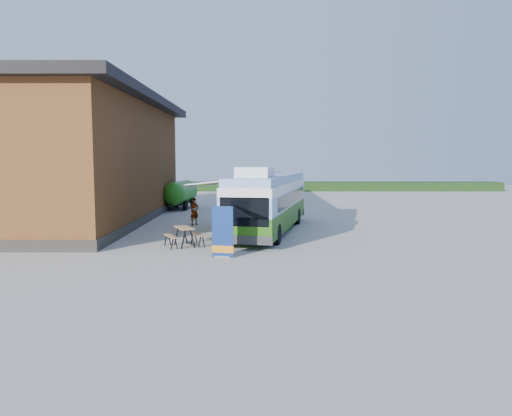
{
  "coord_description": "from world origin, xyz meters",
  "views": [
    {
      "loc": [
        0.05,
        -19.89,
        3.82
      ],
      "look_at": [
        -0.03,
        4.01,
        1.4
      ],
      "focal_mm": 35.0,
      "sensor_mm": 36.0,
      "label": 1
    }
  ],
  "objects_px": {
    "banner": "(223,237)",
    "slurry_tanker": "(181,193)",
    "bus": "(269,201)",
    "picnic_table": "(184,232)",
    "person_a": "(195,211)",
    "person_b": "(248,222)"
  },
  "relations": [
    {
      "from": "person_b",
      "to": "picnic_table",
      "type": "bearing_deg",
      "value": -60.69
    },
    {
      "from": "picnic_table",
      "to": "person_a",
      "type": "height_order",
      "value": "person_a"
    },
    {
      "from": "banner",
      "to": "slurry_tanker",
      "type": "distance_m",
      "value": 18.72
    },
    {
      "from": "banner",
      "to": "slurry_tanker",
      "type": "xyz_separation_m",
      "value": [
        -4.4,
        18.19,
        0.38
      ]
    },
    {
      "from": "banner",
      "to": "slurry_tanker",
      "type": "bearing_deg",
      "value": 115.57
    },
    {
      "from": "picnic_table",
      "to": "person_a",
      "type": "relative_size",
      "value": 1.21
    },
    {
      "from": "person_a",
      "to": "slurry_tanker",
      "type": "height_order",
      "value": "slurry_tanker"
    },
    {
      "from": "bus",
      "to": "picnic_table",
      "type": "bearing_deg",
      "value": -119.35
    },
    {
      "from": "banner",
      "to": "picnic_table",
      "type": "height_order",
      "value": "banner"
    },
    {
      "from": "banner",
      "to": "picnic_table",
      "type": "xyz_separation_m",
      "value": [
        -1.82,
        2.37,
        -0.19
      ]
    },
    {
      "from": "bus",
      "to": "person_a",
      "type": "xyz_separation_m",
      "value": [
        -4.17,
        2.6,
        -0.85
      ]
    },
    {
      "from": "person_b",
      "to": "slurry_tanker",
      "type": "xyz_separation_m",
      "value": [
        -5.32,
        14.85,
        0.24
      ]
    },
    {
      "from": "person_a",
      "to": "slurry_tanker",
      "type": "distance_m",
      "value": 9.22
    },
    {
      "from": "banner",
      "to": "person_a",
      "type": "height_order",
      "value": "banner"
    },
    {
      "from": "picnic_table",
      "to": "person_b",
      "type": "relative_size",
      "value": 0.98
    },
    {
      "from": "banner",
      "to": "person_b",
      "type": "relative_size",
      "value": 1.04
    },
    {
      "from": "bus",
      "to": "banner",
      "type": "height_order",
      "value": "bus"
    },
    {
      "from": "slurry_tanker",
      "to": "bus",
      "type": "bearing_deg",
      "value": -54.7
    },
    {
      "from": "person_a",
      "to": "person_b",
      "type": "distance_m",
      "value": 6.69
    },
    {
      "from": "banner",
      "to": "person_a",
      "type": "distance_m",
      "value": 9.5
    },
    {
      "from": "bus",
      "to": "picnic_table",
      "type": "distance_m",
      "value": 5.76
    },
    {
      "from": "picnic_table",
      "to": "slurry_tanker",
      "type": "height_order",
      "value": "slurry_tanker"
    }
  ]
}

